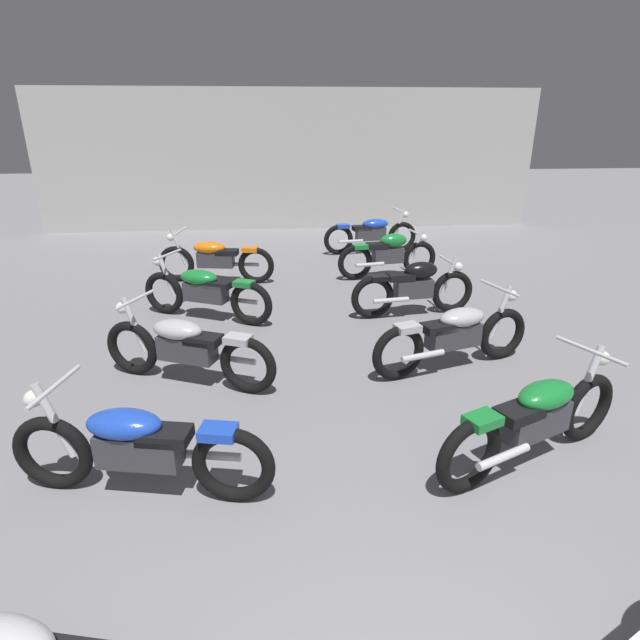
{
  "coord_description": "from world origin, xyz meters",
  "views": [
    {
      "loc": [
        -0.54,
        -0.62,
        2.87
      ],
      "look_at": [
        0.0,
        5.2,
        0.55
      ],
      "focal_mm": 28.74,
      "sensor_mm": 36.0,
      "label": 1
    }
  ],
  "objects": [
    {
      "name": "motorcycle_right_row_2",
      "position": [
        1.59,
        4.85,
        0.45
      ],
      "size": [
        2.11,
        0.89,
        0.97
      ],
      "color": "black",
      "rests_on": "ground"
    },
    {
      "name": "motorcycle_right_row_5",
      "position": [
        1.67,
        10.65,
        0.45
      ],
      "size": [
        2.17,
        0.68,
        0.97
      ],
      "color": "black",
      "rests_on": "ground"
    },
    {
      "name": "back_wall",
      "position": [
        0.0,
        13.67,
        1.8
      ],
      "size": [
        13.26,
        0.24,
        3.6
      ],
      "primitive_type": "cube",
      "color": "#B2B2AD",
      "rests_on": "ground"
    },
    {
      "name": "motorcycle_left_row_4",
      "position": [
        -1.62,
        8.7,
        0.45
      ],
      "size": [
        2.16,
        0.68,
        0.97
      ],
      "color": "black",
      "rests_on": "ground"
    },
    {
      "name": "motorcycle_right_row_1",
      "position": [
        1.67,
        2.99,
        0.45
      ],
      "size": [
        2.03,
        1.06,
        0.97
      ],
      "color": "black",
      "rests_on": "ground"
    },
    {
      "name": "motorcycle_left_row_3",
      "position": [
        -1.59,
        6.8,
        0.45
      ],
      "size": [
        2.02,
        1.07,
        0.97
      ],
      "color": "black",
      "rests_on": "ground"
    },
    {
      "name": "motorcycle_right_row_4",
      "position": [
        1.63,
        8.7,
        0.46
      ],
      "size": [
        1.96,
        0.58,
        0.88
      ],
      "color": "black",
      "rests_on": "ground"
    },
    {
      "name": "motorcycle_left_row_1",
      "position": [
        -1.66,
        2.88,
        0.45
      ],
      "size": [
        2.15,
        0.73,
        0.97
      ],
      "color": "black",
      "rests_on": "ground"
    },
    {
      "name": "motorcycle_right_row_3",
      "position": [
        1.59,
        6.68,
        0.46
      ],
      "size": [
        1.97,
        0.54,
        0.88
      ],
      "color": "black",
      "rests_on": "ground"
    },
    {
      "name": "motorcycle_left_row_2",
      "position": [
        -1.57,
        4.77,
        0.45
      ],
      "size": [
        2.04,
        1.03,
        0.97
      ],
      "color": "black",
      "rests_on": "ground"
    }
  ]
}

